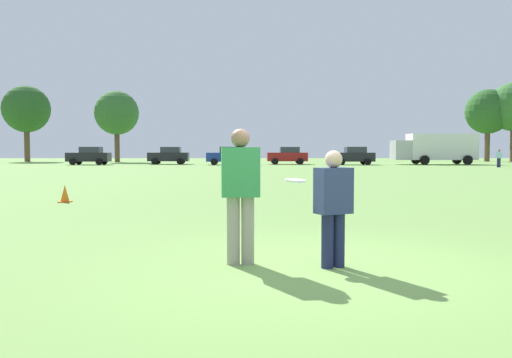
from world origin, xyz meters
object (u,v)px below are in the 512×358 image
(frisbee, at_px, (295,180))
(parked_car_mid_right, at_px, (288,155))
(parked_car_mid_left, at_px, (169,155))
(bystander_far_jogger, at_px, (499,157))
(bystander_field_marshal, at_px, (245,157))
(bystander_sideline_watcher, at_px, (252,156))
(box_truck, at_px, (435,148))
(player_defender, at_px, (333,202))
(parked_car_center, at_px, (228,156))
(parked_car_near_right, at_px, (353,156))
(traffic_cone, at_px, (65,194))
(parked_car_near_left, at_px, (89,156))
(player_thrower, at_px, (240,188))

(frisbee, xyz_separation_m, parked_car_mid_right, (3.59, 48.53, -0.12))
(frisbee, bearing_deg, parked_car_mid_left, 100.29)
(bystander_far_jogger, xyz_separation_m, bystander_field_marshal, (-21.71, -2.55, 0.01))
(bystander_sideline_watcher, height_order, bystander_field_marshal, bystander_sideline_watcher)
(box_truck, bearing_deg, player_defender, -110.96)
(frisbee, relative_size, parked_car_mid_left, 0.06)
(frisbee, bearing_deg, box_truck, 68.42)
(parked_car_center, relative_size, parked_car_near_right, 1.00)
(frisbee, height_order, bystander_sideline_watcher, bystander_sideline_watcher)
(traffic_cone, xyz_separation_m, parked_car_near_left, (-10.98, 39.14, 0.69))
(frisbee, xyz_separation_m, bystander_sideline_watcher, (-0.18, 44.45, -0.13))
(player_thrower, bearing_deg, parked_car_mid_right, 84.96)
(parked_car_mid_left, bearing_deg, parked_car_near_right, -6.51)
(player_defender, bearing_deg, player_thrower, 169.66)
(traffic_cone, xyz_separation_m, box_truck, (24.61, 39.90, 1.52))
(player_defender, bearing_deg, parked_car_near_left, 109.82)
(parked_car_mid_right, bearing_deg, box_truck, -2.77)
(parked_car_mid_left, height_order, parked_car_center, same)
(frisbee, distance_m, parked_car_mid_left, 49.59)
(parked_car_mid_right, bearing_deg, parked_car_near_right, -16.24)
(player_defender, xyz_separation_m, parked_car_center, (-3.02, 46.97, 0.12))
(bystander_far_jogger, bearing_deg, parked_car_center, 160.16)
(bystander_field_marshal, bearing_deg, parked_car_near_right, 45.51)
(player_thrower, relative_size, bystander_sideline_watcher, 1.05)
(player_thrower, xyz_separation_m, bystander_field_marshal, (-0.09, 35.73, -0.07))
(player_defender, relative_size, parked_car_mid_left, 0.34)
(parked_car_near_left, height_order, box_truck, box_truck)
(player_thrower, distance_m, parked_car_mid_right, 48.95)
(parked_car_center, height_order, bystander_sideline_watcher, parked_car_center)
(parked_car_mid_right, bearing_deg, frisbee, -94.23)
(parked_car_mid_left, bearing_deg, bystander_far_jogger, -19.84)
(parked_car_mid_left, bearing_deg, player_thrower, -80.56)
(traffic_cone, distance_m, parked_car_center, 38.78)
(parked_car_mid_left, distance_m, parked_car_mid_right, 12.45)
(parked_car_center, xyz_separation_m, parked_car_mid_right, (6.18, 2.00, 0.00))
(player_thrower, xyz_separation_m, parked_car_near_right, (10.84, 46.85, -0.04))
(parked_car_near_left, bearing_deg, bystander_far_jogger, -13.43)
(parked_car_near_left, xyz_separation_m, parked_car_center, (14.09, -0.50, 0.00))
(player_thrower, distance_m, parked_car_near_left, 49.88)
(parked_car_mid_right, bearing_deg, parked_car_near_left, -175.76)
(parked_car_near_left, bearing_deg, player_thrower, -71.33)
(bystander_far_jogger, bearing_deg, box_truck, 101.61)
(player_thrower, xyz_separation_m, parked_car_mid_left, (-8.15, 49.02, -0.04))
(parked_car_near_left, relative_size, bystander_far_jogger, 2.70)
(frisbee, bearing_deg, player_thrower, -162.56)
(parked_car_center, bearing_deg, player_defender, -86.32)
(bystander_sideline_watcher, bearing_deg, parked_car_center, 139.13)
(player_defender, height_order, frisbee, player_defender)
(parked_car_mid_right, xyz_separation_m, bystander_far_jogger, (17.32, -10.48, -0.04))
(player_thrower, distance_m, parked_car_near_right, 48.09)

